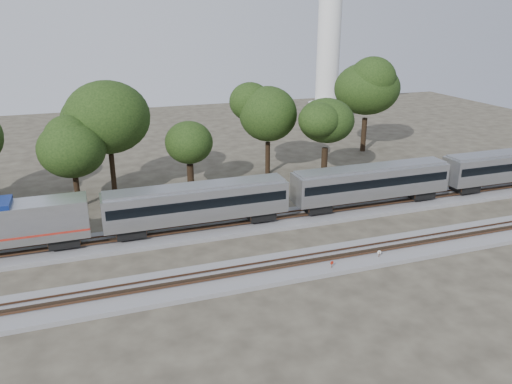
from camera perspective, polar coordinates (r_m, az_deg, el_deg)
ground at (r=46.63m, az=0.41°, el=-6.79°), size 160.00×160.00×0.00m
track_far at (r=51.71m, az=-1.82°, el=-3.79°), size 160.00×5.00×0.73m
track_near at (r=43.22m, az=2.20°, el=-8.78°), size 160.00×5.00×0.73m
train at (r=62.43m, az=20.86°, el=2.11°), size 114.43×3.27×4.82m
switch_stand_red at (r=43.34m, az=8.66°, el=-8.24°), size 0.33×0.09×1.03m
switch_stand_white at (r=45.94m, az=13.88°, el=-6.93°), size 0.31×0.15×1.03m
switch_lever at (r=44.70m, az=11.14°, el=-8.22°), size 0.53×0.36×0.30m
tree_2 at (r=58.52m, az=-20.30°, el=4.60°), size 6.92×6.92×9.76m
tree_3 at (r=60.78m, az=-16.62°, el=8.15°), size 9.66×9.66×13.63m
tree_4 at (r=61.41m, az=-7.67°, el=5.61°), size 6.18×6.18×8.71m
tree_5 at (r=66.81m, az=1.38°, el=8.90°), size 8.46×8.46×11.93m
tree_6 at (r=65.44m, az=8.04°, el=8.07°), size 7.99×7.99×11.26m
tree_7 at (r=80.48m, az=12.58°, el=11.45°), size 10.09×10.09×14.22m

